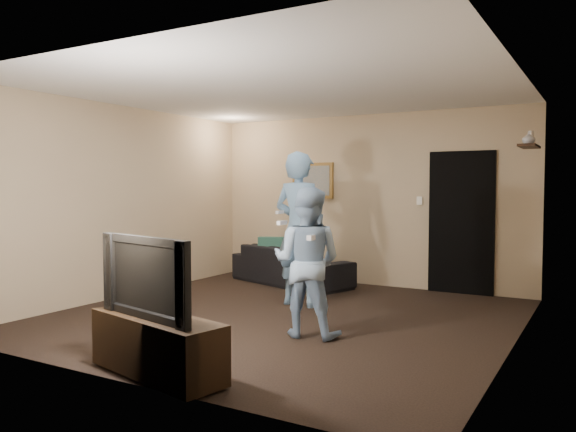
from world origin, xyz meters
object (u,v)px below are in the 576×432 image
Objects in this scene: sofa at (291,265)px; wii_player_left at (300,229)px; wii_player_right at (307,262)px; tv_console at (157,345)px; television at (156,276)px.

sofa is 1.69m from wii_player_left.
wii_player_right is at bearing -58.35° from wii_player_left.
tv_console is 1.16× the size of television.
sofa is 1.04× the size of wii_player_left.
wii_player_right is at bearing 87.61° from television.
tv_console is at bearing -83.81° from wii_player_left.
wii_player_right is (1.63, -2.54, 0.45)m from sofa.
wii_player_left is 1.48m from wii_player_right.
sofa is at bearing 118.30° from television.
sofa is 1.35× the size of wii_player_right.
wii_player_right is at bearing 141.24° from sofa.
television is 0.57× the size of wii_player_left.
sofa is at bearing 118.30° from tv_console.
wii_player_left reaches higher than sofa.
wii_player_left reaches higher than television.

